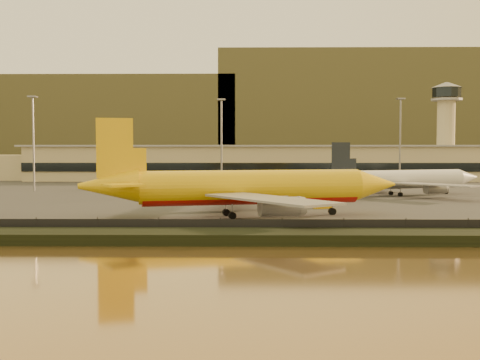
# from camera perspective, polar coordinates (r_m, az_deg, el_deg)

# --- Properties ---
(ground) EXTENTS (900.00, 900.00, 0.00)m
(ground) POSITION_cam_1_polar(r_m,az_deg,el_deg) (91.20, 2.29, -4.28)
(ground) COLOR black
(ground) RESTS_ON ground
(embankment) EXTENTS (320.00, 7.00, 1.40)m
(embankment) POSITION_cam_1_polar(r_m,az_deg,el_deg) (74.27, 2.63, -5.40)
(embankment) COLOR black
(embankment) RESTS_ON ground
(tarmac) EXTENTS (320.00, 220.00, 0.20)m
(tarmac) POSITION_cam_1_polar(r_m,az_deg,el_deg) (185.81, 1.52, -0.53)
(tarmac) COLOR #2D2D2D
(tarmac) RESTS_ON ground
(perimeter_fence) EXTENTS (300.00, 0.05, 2.20)m
(perimeter_fence) POSITION_cam_1_polar(r_m,az_deg,el_deg) (78.15, 2.54, -4.54)
(perimeter_fence) COLOR black
(perimeter_fence) RESTS_ON tarmac
(terminal_building) EXTENTS (202.00, 25.00, 12.60)m
(terminal_building) POSITION_cam_1_polar(r_m,az_deg,el_deg) (216.39, -2.43, 1.59)
(terminal_building) COLOR #C2B186
(terminal_building) RESTS_ON tarmac
(control_tower) EXTENTS (11.20, 11.20, 35.50)m
(control_tower) POSITION_cam_1_polar(r_m,az_deg,el_deg) (233.19, 18.95, 5.32)
(control_tower) COLOR #C2B186
(control_tower) RESTS_ON tarmac
(apron_light_masts) EXTENTS (152.20, 12.20, 25.40)m
(apron_light_masts) POSITION_cam_1_polar(r_m,az_deg,el_deg) (166.40, 6.80, 4.41)
(apron_light_masts) COLOR slate
(apron_light_masts) RESTS_ON tarmac
(distant_hills) EXTENTS (470.00, 160.00, 70.00)m
(distant_hills) POSITION_cam_1_polar(r_m,az_deg,el_deg) (431.29, -1.66, 5.64)
(distant_hills) COLOR brown
(distant_hills) RESTS_ON ground
(dhl_cargo_jet) EXTENTS (53.47, 51.37, 16.13)m
(dhl_cargo_jet) POSITION_cam_1_polar(r_m,az_deg,el_deg) (99.31, 0.59, -0.77)
(dhl_cargo_jet) COLOR #E3B40B
(dhl_cargo_jet) RESTS_ON tarmac
(white_narrowbody_jet) EXTENTS (42.86, 40.50, 12.79)m
(white_narrowbody_jet) POSITION_cam_1_polar(r_m,az_deg,el_deg) (150.78, 15.29, 0.03)
(white_narrowbody_jet) COLOR white
(white_narrowbody_jet) RESTS_ON tarmac
(gse_vehicle_yellow) EXTENTS (3.76, 2.61, 1.55)m
(gse_vehicle_yellow) POSITION_cam_1_polar(r_m,az_deg,el_deg) (115.11, 7.87, -2.30)
(gse_vehicle_yellow) COLOR #E3B40B
(gse_vehicle_yellow) RESTS_ON tarmac
(gse_vehicle_white) EXTENTS (3.73, 2.55, 1.54)m
(gse_vehicle_white) POSITION_cam_1_polar(r_m,az_deg,el_deg) (125.12, -5.27, -1.86)
(gse_vehicle_white) COLOR white
(gse_vehicle_white) RESTS_ON tarmac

